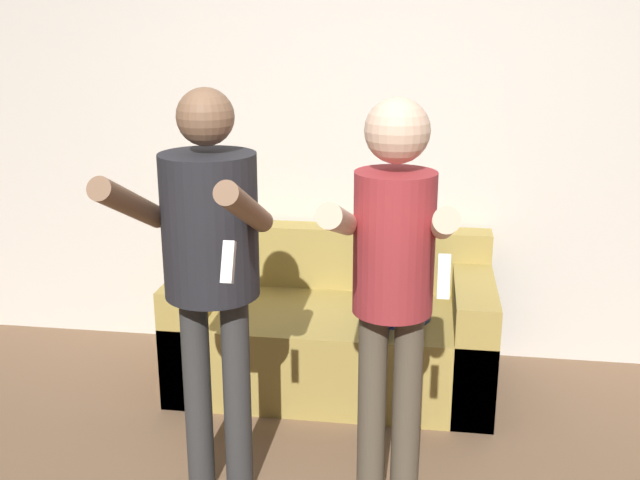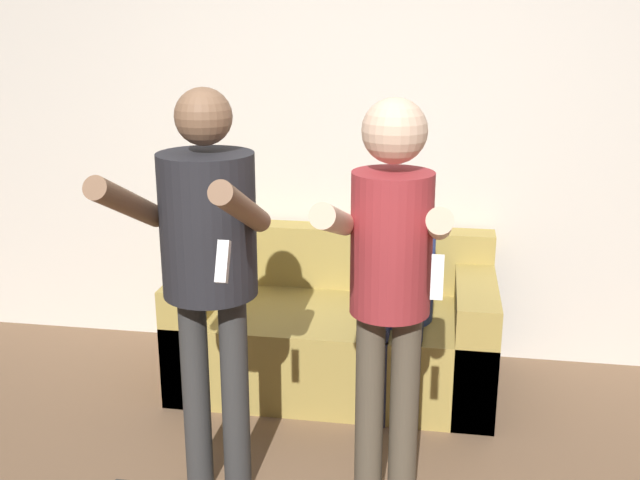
# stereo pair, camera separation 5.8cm
# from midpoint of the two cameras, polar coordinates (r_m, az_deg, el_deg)

# --- Properties ---
(wall_back) EXTENTS (6.40, 0.06, 2.70)m
(wall_back) POSITION_cam_midpoint_polar(r_m,az_deg,el_deg) (4.09, 3.29, 9.52)
(wall_back) COLOR silver
(wall_back) RESTS_ON ground_plane
(couch) EXTENTS (1.61, 0.83, 0.76)m
(couch) POSITION_cam_midpoint_polar(r_m,az_deg,el_deg) (3.95, 0.69, -7.00)
(couch) COLOR #AD9347
(couch) RESTS_ON ground_plane
(person_standing_left) EXTENTS (0.48, 0.70, 1.62)m
(person_standing_left) POSITION_cam_midpoint_polar(r_m,az_deg,el_deg) (2.81, -8.97, -0.78)
(person_standing_left) COLOR #383838
(person_standing_left) RESTS_ON ground_plane
(person_standing_right) EXTENTS (0.41, 0.70, 1.59)m
(person_standing_right) POSITION_cam_midpoint_polar(r_m,az_deg,el_deg) (2.70, 4.98, -2.14)
(person_standing_right) COLOR brown
(person_standing_right) RESTS_ON ground_plane
(person_seated) EXTENTS (0.34, 0.54, 1.15)m
(person_seated) POSITION_cam_midpoint_polar(r_m,az_deg,el_deg) (3.63, 5.45, -3.02)
(person_seated) COLOR #282D47
(person_seated) RESTS_ON ground_plane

